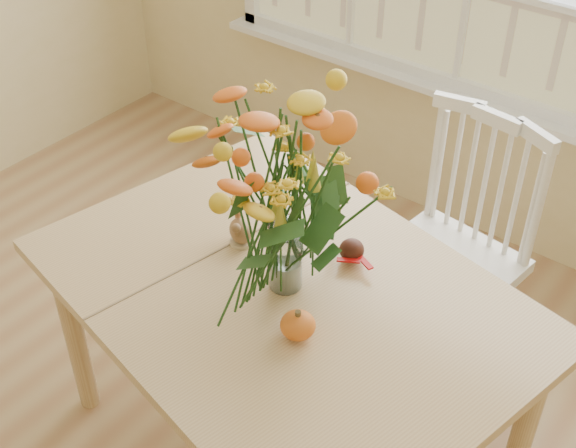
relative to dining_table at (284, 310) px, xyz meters
The scene contains 6 objects.
dining_table is the anchor object (origin of this frame).
windsor_chair 0.80m from the dining_table, 75.60° to the left, with size 0.51×0.49×1.00m.
flower_vase 0.42m from the dining_table, 104.12° to the left, with size 0.45×0.45×0.54m.
pumpkin 0.24m from the dining_table, 40.83° to the right, with size 0.10×0.10×0.08m, color #E5561B.
turkey_figurine 0.28m from the dining_table, 161.08° to the left, with size 0.11×0.10×0.12m.
dark_gourd 0.27m from the dining_table, 69.23° to the left, with size 0.12×0.08×0.07m.
Camera 1 is at (1.27, -0.58, 2.28)m, focal length 48.00 mm.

